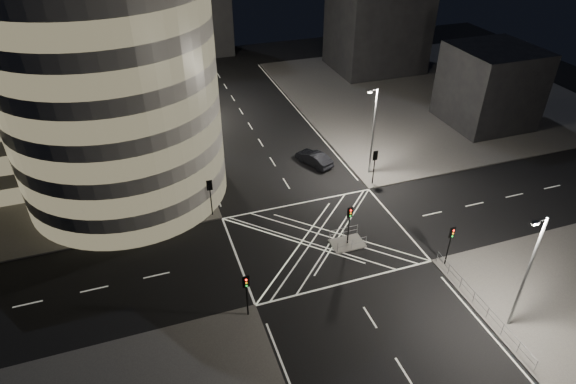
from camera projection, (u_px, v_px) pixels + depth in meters
name	position (u px, v px, depth m)	size (l,w,h in m)	color
ground	(321.00, 239.00, 44.70)	(120.00, 120.00, 0.00)	black
sidewalk_far_left	(14.00, 153.00, 58.06)	(42.00, 42.00, 0.15)	#504D4B
sidewalk_far_right	(430.00, 93.00, 73.66)	(42.00, 42.00, 0.15)	#504D4B
central_island	(347.00, 243.00, 44.02)	(3.00, 2.00, 0.15)	slate
office_tower_curved	(56.00, 66.00, 46.78)	(30.00, 29.00, 27.20)	gray
office_block_rear	(58.00, 23.00, 65.54)	(24.00, 16.00, 22.00)	gray
building_right_far	(377.00, 23.00, 78.84)	(14.00, 12.00, 15.00)	black
building_right_near	(490.00, 86.00, 62.47)	(10.00, 10.00, 10.00)	black
building_far_end	(177.00, 4.00, 84.15)	(18.00, 8.00, 18.00)	black
tree_a	(187.00, 168.00, 46.38)	(4.93, 4.93, 7.29)	black
tree_b	(177.00, 135.00, 50.76)	(5.12, 5.12, 7.99)	black
tree_c	(170.00, 119.00, 55.90)	(4.08, 4.08, 6.63)	black
tree_d	(163.00, 92.00, 60.07)	(5.58, 5.58, 8.46)	black
tree_e	(159.00, 85.00, 65.47)	(4.59, 4.59, 6.65)	black
traffic_signal_fl	(210.00, 191.00, 46.05)	(0.55, 0.22, 4.00)	black
traffic_signal_nl	(246.00, 288.00, 35.37)	(0.55, 0.22, 4.00)	black
traffic_signal_fr	(375.00, 161.00, 50.78)	(0.55, 0.22, 4.00)	black
traffic_signal_nr	(451.00, 239.00, 40.10)	(0.55, 0.22, 4.00)	black
traffic_signal_island	(349.00, 219.00, 42.44)	(0.55, 0.22, 4.00)	black
street_lamp_left_near	(191.00, 144.00, 48.49)	(1.25, 0.25, 10.00)	slate
street_lamp_left_far	(168.00, 82.00, 62.63)	(1.25, 0.25, 10.00)	slate
street_lamp_right_far	(373.00, 129.00, 51.22)	(1.25, 0.25, 10.00)	slate
street_lamp_right_near	(527.00, 271.00, 33.16)	(1.25, 0.25, 10.00)	slate
railing_near_right	(481.00, 305.00, 37.00)	(0.06, 11.70, 1.10)	slate
railing_island_south	(352.00, 244.00, 42.96)	(2.80, 0.06, 1.10)	slate
railing_island_north	(344.00, 232.00, 44.38)	(2.80, 0.06, 1.10)	slate
sedan	(314.00, 158.00, 55.53)	(1.68, 4.82, 1.59)	black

